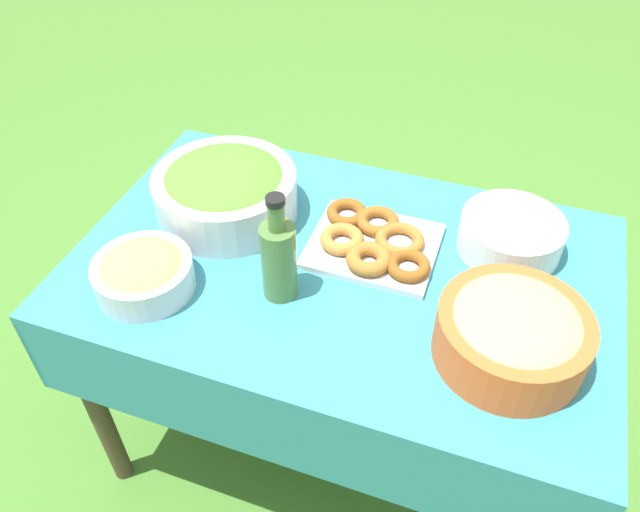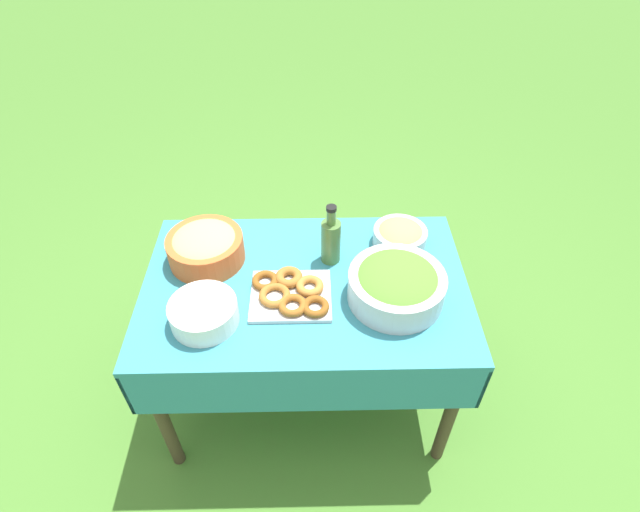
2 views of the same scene
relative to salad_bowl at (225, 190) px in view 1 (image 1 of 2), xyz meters
The scene contains 8 objects.
ground_plane 0.85m from the salad_bowl, 166.30° to the left, with size 14.00×14.00×0.00m, color #477A2D.
picnic_table 0.37m from the salad_bowl, 166.30° to the left, with size 1.20×0.76×0.72m.
salad_bowl is the anchor object (origin of this frame).
pasta_bowl 0.73m from the salad_bowl, 162.86° to the left, with size 0.29×0.29×0.13m.
donut_platter 0.37m from the salad_bowl, behind, with size 0.31×0.26×0.05m.
plate_stack 0.67m from the salad_bowl, behind, with size 0.23×0.23×0.08m.
olive_oil_bottle 0.30m from the salad_bowl, 137.30° to the left, with size 0.07×0.07×0.25m.
fruit_bowl 0.30m from the salad_bowl, 79.36° to the left, with size 0.21×0.21×0.09m.
Camera 1 is at (-0.29, 0.96, 1.68)m, focal length 35.00 mm.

